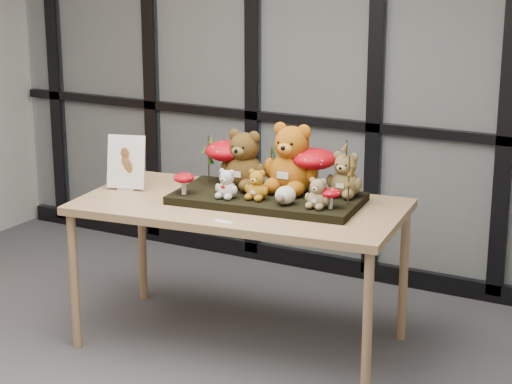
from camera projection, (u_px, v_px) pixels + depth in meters
The scene contains 22 objects.
room_shell at pixel (68, 73), 3.96m from camera, with size 5.00×5.00×5.00m.
glass_partition at pixel (312, 66), 6.12m from camera, with size 4.90×0.06×2.78m.
display_table at pixel (240, 214), 5.10m from camera, with size 1.87×1.09×0.83m.
diorama_tray at pixel (267, 198), 5.09m from camera, with size 1.02×0.51×0.04m, color black.
bear_pooh_yellow at pixel (292, 154), 5.09m from camera, with size 0.32×0.29×0.42m, color #A7580F, non-canonical shape.
bear_brown_medium at pixel (244, 156), 5.17m from camera, with size 0.28×0.25×0.37m, color #4B3312, non-canonical shape.
bear_tan_back at pixel (345, 172), 5.02m from camera, with size 0.21×0.19×0.27m, color olive, non-canonical shape.
bear_small_yellow at pixel (257, 183), 4.97m from camera, with size 0.14×0.13×0.18m, color #AF7317, non-canonical shape.
bear_white_bow at pixel (227, 182), 4.99m from camera, with size 0.14×0.12×0.18m, color silver, non-canonical shape.
bear_beige_small at pixel (318, 191), 4.81m from camera, with size 0.14×0.12×0.18m, color #987E56, non-canonical shape.
plush_cream_hedgehog at pixel (285, 194), 4.88m from camera, with size 0.08×0.08×0.11m, color beige, non-canonical shape.
mushroom_back_left at pixel (227, 160), 5.26m from camera, with size 0.25×0.25×0.28m, color #A0050F, non-canonical shape.
mushroom_back_right at pixel (314, 169), 5.07m from camera, with size 0.25×0.25×0.28m, color #A0050F, non-canonical shape.
mushroom_front_left at pixel (184, 183), 5.08m from camera, with size 0.12×0.12×0.13m, color #A0050F, non-canonical shape.
mushroom_front_right at pixel (331, 197), 4.81m from camera, with size 0.11×0.11×0.12m, color #A0050F, non-canonical shape.
sprig_green_far_left at pixel (209, 159), 5.31m from camera, with size 0.05×0.05×0.28m, color #17350C, non-canonical shape.
sprig_green_mid_left at pixel (230, 163), 5.33m from camera, with size 0.05×0.05×0.22m, color #17350C, non-canonical shape.
sprig_dry_far_right at pixel (346, 169), 4.99m from camera, with size 0.05×0.05×0.32m, color brown, non-canonical shape.
sprig_dry_mid_right at pixel (349, 180), 4.86m from camera, with size 0.05×0.05×0.26m, color brown, non-canonical shape.
sprig_green_centre at pixel (272, 166), 5.25m from camera, with size 0.05×0.05×0.22m, color #17350C, non-canonical shape.
sign_holder at pixel (126, 164), 5.32m from camera, with size 0.23×0.13×0.32m.
label_card at pixel (224, 222), 4.74m from camera, with size 0.10×0.03×0.00m, color white.
Camera 1 is at (2.60, -3.09, 2.24)m, focal length 65.00 mm.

